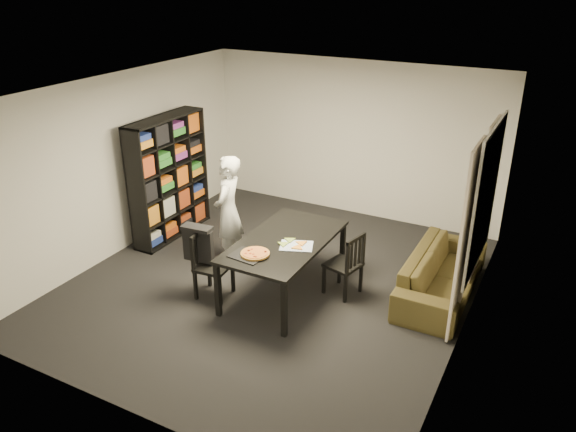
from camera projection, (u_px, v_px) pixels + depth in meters
The scene contains 16 objects.
room at pixel (272, 194), 7.08m from camera, with size 5.01×5.51×2.61m.
window_pane at pixel (486, 198), 6.43m from camera, with size 0.02×1.40×1.60m, color black.
window_frame at pixel (486, 198), 6.43m from camera, with size 0.03×1.52×1.72m, color white.
curtain_left at pixel (465, 241), 6.19m from camera, with size 0.03×0.70×2.25m, color beige.
curtain_right at pixel (482, 208), 7.03m from camera, with size 0.03×0.70×2.25m, color beige.
bookshelf at pixel (169, 178), 8.62m from camera, with size 0.35×1.50×1.90m, color black.
dining_table at pixel (284, 245), 7.12m from camera, with size 1.01×1.82×0.76m.
chair_left at pixel (207, 260), 7.15m from camera, with size 0.45×0.45×0.89m.
chair_right at pixel (349, 261), 7.14m from camera, with size 0.48×0.48×0.86m.
draped_jacket at pixel (198, 242), 7.10m from camera, with size 0.42×0.21×0.49m.
person at pixel (228, 211), 7.81m from camera, with size 0.59×0.38×1.61m, color silver.
baking_tray at pixel (248, 256), 6.70m from camera, with size 0.40×0.32×0.01m, color black.
pepperoni_pizza at pixel (255, 253), 6.71m from camera, with size 0.35×0.35×0.03m.
kitchen_towel at pixel (296, 246), 6.94m from camera, with size 0.40×0.30×0.01m, color silver.
pizza_slices at pixel (293, 243), 6.97m from camera, with size 0.37×0.31×0.01m, color gold, non-canonical shape.
sofa at pixel (442, 273), 7.25m from camera, with size 1.99×0.78×0.58m, color #443F1B.
Camera 1 is at (3.24, -5.73, 3.93)m, focal length 35.00 mm.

